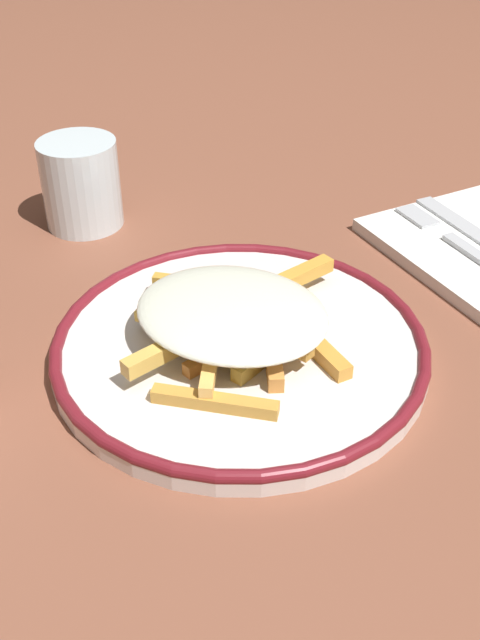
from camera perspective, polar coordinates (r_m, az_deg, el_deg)
name	(u,v)px	position (r m, az deg, el deg)	size (l,w,h in m)	color
ground_plane	(240,355)	(0.60, 0.00, -2.68)	(2.60, 2.60, 0.00)	brown
plate	(240,345)	(0.59, 0.00, -1.91)	(0.29, 0.29, 0.02)	silver
fries_heap	(233,316)	(0.58, -0.55, 0.27)	(0.21, 0.20, 0.04)	#C38A38
fork	(460,245)	(0.74, 16.25, 5.47)	(0.02, 0.18, 0.00)	silver
water_glass	(81,184)	(0.78, -11.90, 10.02)	(0.08, 0.08, 0.09)	silver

